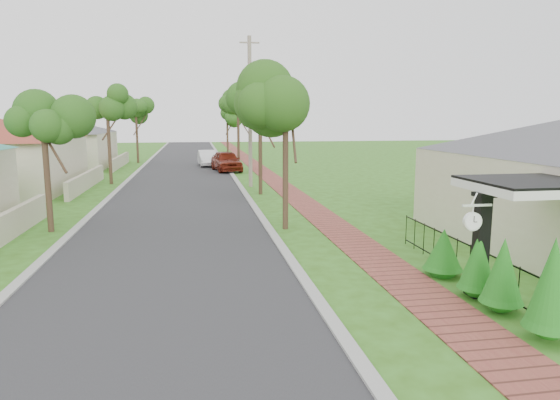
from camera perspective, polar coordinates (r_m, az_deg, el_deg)
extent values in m
plane|color=#335F16|center=(12.44, 0.53, -10.49)|extent=(160.00, 160.00, 0.00)
cube|color=#28282B|center=(31.82, -11.25, 1.52)|extent=(7.00, 120.00, 0.02)
cube|color=#9E9E99|center=(31.92, -4.68, 1.69)|extent=(0.30, 120.00, 0.10)
cube|color=#9E9E99|center=(32.13, -17.76, 1.32)|extent=(0.30, 120.00, 0.10)
cube|color=brown|center=(32.25, -0.07, 1.80)|extent=(1.50, 120.00, 0.03)
cube|color=white|center=(13.27, 27.12, 1.38)|extent=(2.90, 2.60, 0.20)
cube|color=black|center=(13.26, 27.16, 1.94)|extent=(2.90, 2.60, 0.06)
cube|color=black|center=(12.78, 21.97, -4.75)|extent=(0.30, 0.30, 2.52)
cube|color=black|center=(13.09, 21.67, -9.60)|extent=(0.48, 0.48, 0.24)
cube|color=black|center=(12.56, 22.30, 0.58)|extent=(0.42, 0.42, 0.10)
cube|color=black|center=(13.86, 20.98, -4.95)|extent=(0.03, 8.00, 0.03)
cube|color=black|center=(14.07, 20.79, -8.11)|extent=(0.03, 8.00, 0.03)
cylinder|color=black|center=(11.87, 27.46, -10.01)|extent=(0.02, 0.02, 1.00)
cylinder|color=black|center=(12.38, 25.60, -9.10)|extent=(0.02, 0.02, 1.00)
cylinder|color=black|center=(12.90, 23.88, -8.25)|extent=(0.02, 0.02, 1.00)
cylinder|color=black|center=(13.43, 22.31, -7.47)|extent=(0.02, 0.02, 1.00)
cylinder|color=black|center=(13.97, 20.87, -6.74)|extent=(0.02, 0.02, 1.00)
cylinder|color=black|center=(14.53, 19.54, -6.06)|extent=(0.02, 0.02, 1.00)
cylinder|color=black|center=(15.09, 18.31, -5.42)|extent=(0.02, 0.02, 1.00)
cylinder|color=black|center=(15.66, 17.17, -4.83)|extent=(0.02, 0.02, 1.00)
cylinder|color=black|center=(16.24, 16.11, -4.29)|extent=(0.02, 0.02, 1.00)
cylinder|color=black|center=(16.83, 15.13, -3.77)|extent=(0.02, 0.02, 1.00)
cylinder|color=black|center=(17.42, 14.22, -3.30)|extent=(0.02, 0.02, 1.00)
cylinder|color=#382619|center=(27.82, -2.26, 5.30)|extent=(0.22, 0.22, 4.55)
sphere|color=#1B4B14|center=(27.76, -2.30, 10.26)|extent=(1.70, 1.70, 1.70)
cylinder|color=#382619|center=(41.71, -4.77, 6.85)|extent=(0.22, 0.22, 4.90)
sphere|color=#1B4B14|center=(41.68, -4.82, 10.41)|extent=(1.70, 1.70, 1.70)
cylinder|color=#382619|center=(55.68, -6.02, 7.08)|extent=(0.22, 0.22, 4.20)
sphere|color=#1B4B14|center=(55.64, -6.06, 9.36)|extent=(1.70, 1.70, 1.70)
cylinder|color=#382619|center=(20.39, -25.04, 1.98)|extent=(0.22, 0.22, 3.85)
sphere|color=#1B4B14|center=(20.26, -25.43, 7.70)|extent=(1.60, 1.60, 1.60)
cylinder|color=#382619|center=(34.00, -18.93, 5.83)|extent=(0.22, 0.22, 4.90)
sphere|color=#1B4B14|center=(33.97, -19.16, 10.19)|extent=(1.70, 1.70, 1.70)
cylinder|color=#382619|center=(49.86, -16.02, 6.72)|extent=(0.22, 0.22, 4.55)
sphere|color=#1B4B14|center=(49.82, -16.14, 9.48)|extent=(1.70, 1.70, 1.70)
sphere|color=#136217|center=(10.97, 28.38, -11.99)|extent=(0.74, 0.74, 0.74)
cone|color=#136217|center=(10.71, 28.71, -7.94)|extent=(0.84, 0.84, 1.62)
sphere|color=#136217|center=(12.13, 23.94, -10.06)|extent=(0.72, 0.72, 0.72)
cone|color=#136217|center=(11.93, 24.15, -7.05)|extent=(0.82, 0.82, 1.32)
sphere|color=#136217|center=(12.90, 21.55, -8.84)|extent=(0.71, 0.71, 0.71)
cone|color=#136217|center=(12.73, 21.72, -6.18)|extent=(0.80, 0.80, 1.24)
sphere|color=#136217|center=(14.29, 18.09, -7.15)|extent=(0.82, 0.82, 0.82)
cone|color=#136217|center=(14.16, 18.20, -5.15)|extent=(0.93, 0.93, 1.03)
cube|color=#BFB299|center=(32.40, -21.22, 2.09)|extent=(0.25, 10.00, 1.00)
cube|color=beige|center=(47.40, -25.58, 5.12)|extent=(11.00, 10.00, 3.00)
pyramid|color=#4C4C51|center=(47.32, -25.77, 7.89)|extent=(15.56, 15.56, 1.60)
cube|color=#BFB299|center=(46.14, -17.81, 4.24)|extent=(0.25, 10.00, 1.00)
imported|color=maroon|center=(40.57, -6.15, 4.45)|extent=(2.60, 5.03, 1.64)
imported|color=white|center=(45.17, -8.30, 4.74)|extent=(1.76, 4.31, 1.39)
cylinder|color=#382619|center=(18.93, 0.63, 3.34)|extent=(0.22, 0.22, 4.49)
sphere|color=#2D5C1A|center=(18.83, 0.64, 10.54)|extent=(2.24, 2.24, 2.24)
cylinder|color=gray|center=(30.95, -3.45, 9.90)|extent=(0.24, 0.24, 9.09)
cube|color=gray|center=(31.27, -3.52, 17.52)|extent=(1.20, 0.08, 0.08)
cube|color=white|center=(12.04, 21.60, -0.56)|extent=(0.71, 0.05, 0.05)
cylinder|color=white|center=(12.02, 21.18, -1.35)|extent=(0.02, 0.02, 0.31)
cylinder|color=white|center=(12.05, 21.13, -2.30)|extent=(0.43, 0.10, 0.43)
cylinder|color=white|center=(12.01, 21.26, -2.35)|extent=(0.37, 0.01, 0.37)
cylinder|color=white|center=(12.10, 20.99, -2.25)|extent=(0.37, 0.01, 0.37)
cube|color=black|center=(11.99, 21.30, -2.05)|extent=(0.02, 0.01, 0.14)
cube|color=black|center=(12.02, 21.45, -2.35)|extent=(0.09, 0.01, 0.02)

